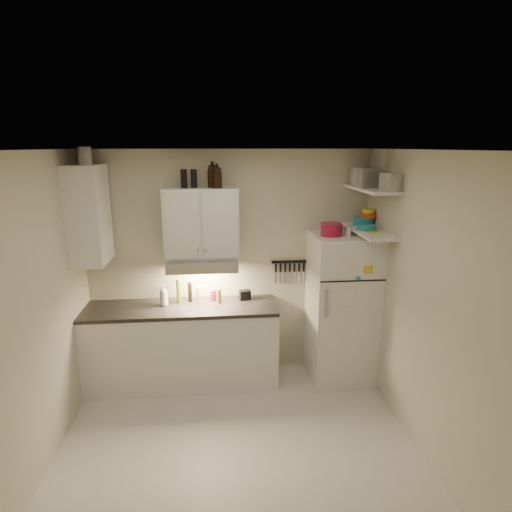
{
  "coord_description": "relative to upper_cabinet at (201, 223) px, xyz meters",
  "views": [
    {
      "loc": [
        -0.16,
        -3.26,
        2.63
      ],
      "look_at": [
        0.25,
        0.9,
        1.55
      ],
      "focal_mm": 30.0,
      "sensor_mm": 36.0,
      "label": 1
    }
  ],
  "objects": [
    {
      "name": "side_jar",
      "position": [
        -1.13,
        -0.1,
        0.71
      ],
      "size": [
        0.14,
        0.14,
        0.17
      ],
      "primitive_type": "cylinder",
      "rotation": [
        0.0,
        0.0,
        -0.09
      ],
      "color": "silver",
      "rests_on": "side_cabinet"
    },
    {
      "name": "soap_bottle",
      "position": [
        -0.44,
        -0.09,
        -0.77
      ],
      "size": [
        0.13,
        0.13,
        0.27
      ],
      "primitive_type": "imported",
      "rotation": [
        0.0,
        0.0,
        -0.27
      ],
      "color": "white",
      "rests_on": "countertop"
    },
    {
      "name": "pepper_mill",
      "position": [
        0.17,
        -0.06,
        -0.83
      ],
      "size": [
        0.05,
        0.05,
        0.16
      ],
      "primitive_type": "cylinder",
      "rotation": [
        0.0,
        0.0,
        0.03
      ],
      "color": "brown",
      "rests_on": "countertop"
    },
    {
      "name": "shelf_hi",
      "position": [
        1.75,
        -0.31,
        0.38
      ],
      "size": [
        0.3,
        0.95,
        0.03
      ],
      "primitive_type": "cube",
      "color": "white",
      "rests_on": "right_wall"
    },
    {
      "name": "red_jar",
      "position": [
        0.11,
        0.02,
        -0.84
      ],
      "size": [
        0.08,
        0.08,
        0.12
      ],
      "primitive_type": "cylinder",
      "rotation": [
        0.0,
        0.0,
        -0.34
      ],
      "color": "maroon",
      "rests_on": "countertop"
    },
    {
      "name": "thermos_b",
      "position": [
        -0.17,
        -0.01,
        0.47
      ],
      "size": [
        0.09,
        0.09,
        0.19
      ],
      "primitive_type": "cylinder",
      "rotation": [
        0.0,
        0.0,
        -0.38
      ],
      "color": "black",
      "rests_on": "upper_cabinet"
    },
    {
      "name": "range_hood",
      "position": [
        0.0,
        -0.06,
        -0.44
      ],
      "size": [
        0.76,
        0.46,
        0.12
      ],
      "primitive_type": "cube",
      "color": "silver",
      "rests_on": "back_wall"
    },
    {
      "name": "back_wall",
      "position": [
        0.3,
        0.18,
        -0.53
      ],
      "size": [
        3.2,
        0.02,
        2.6
      ],
      "primitive_type": "cube",
      "color": "#BDB7A1",
      "rests_on": "ground"
    },
    {
      "name": "growler_a",
      "position": [
        0.13,
        0.02,
        0.5
      ],
      "size": [
        0.13,
        0.13,
        0.25
      ],
      "primitive_type": null,
      "rotation": [
        0.0,
        0.0,
        0.26
      ],
      "color": "black",
      "rests_on": "upper_cabinet"
    },
    {
      "name": "knife_strip",
      "position": [
        1.0,
        0.15,
        -0.51
      ],
      "size": [
        0.42,
        0.02,
        0.03
      ],
      "primitive_type": "cube",
      "color": "black",
      "rests_on": "back_wall"
    },
    {
      "name": "upper_cabinet",
      "position": [
        0.0,
        0.0,
        0.0
      ],
      "size": [
        0.8,
        0.33,
        0.75
      ],
      "primitive_type": "cube",
      "color": "white",
      "rests_on": "back_wall"
    },
    {
      "name": "bowl_teal",
      "position": [
        1.79,
        -0.06,
        -0.01
      ],
      "size": [
        0.22,
        0.22,
        0.09
      ],
      "primitive_type": "cylinder",
      "color": "teal",
      "rests_on": "shelf_lo"
    },
    {
      "name": "left_wall",
      "position": [
        -1.31,
        -1.33,
        -0.53
      ],
      "size": [
        0.02,
        3.0,
        2.6
      ],
      "primitive_type": "cube",
      "color": "#BDB7A1",
      "rests_on": "ground"
    },
    {
      "name": "shelf_lo",
      "position": [
        1.75,
        -0.31,
        -0.07
      ],
      "size": [
        0.3,
        0.95,
        0.03
      ],
      "primitive_type": "cube",
      "color": "white",
      "rests_on": "right_wall"
    },
    {
      "name": "dutch_oven",
      "position": [
        1.38,
        -0.22,
        -0.06
      ],
      "size": [
        0.28,
        0.28,
        0.13
      ],
      "primitive_type": "cylinder",
      "rotation": [
        0.0,
        0.0,
        -0.25
      ],
      "color": "maroon",
      "rests_on": "fridge"
    },
    {
      "name": "stock_pot",
      "position": [
        1.76,
        -0.01,
        0.49
      ],
      "size": [
        0.31,
        0.31,
        0.19
      ],
      "primitive_type": "cylinder",
      "rotation": [
        0.0,
        0.0,
        -0.17
      ],
      "color": "silver",
      "rests_on": "shelf_hi"
    },
    {
      "name": "floor",
      "position": [
        0.3,
        -1.33,
        -1.84
      ],
      "size": [
        3.2,
        3.0,
        0.02
      ],
      "primitive_type": "cube",
      "color": "beige",
      "rests_on": "ground"
    },
    {
      "name": "vinegar_bottle",
      "position": [
        -0.15,
        0.01,
        -0.79
      ],
      "size": [
        0.06,
        0.06,
        0.23
      ],
      "primitive_type": "cylinder",
      "rotation": [
        0.0,
        0.0,
        0.27
      ],
      "color": "black",
      "rests_on": "countertop"
    },
    {
      "name": "book_stack",
      "position": [
        1.76,
        -0.38,
        -0.09
      ],
      "size": [
        0.23,
        0.26,
        0.08
      ],
      "primitive_type": "cube",
      "rotation": [
        0.0,
        0.0,
        0.26
      ],
      "color": "gold",
      "rests_on": "fridge"
    },
    {
      "name": "ceiling",
      "position": [
        0.3,
        -1.33,
        0.78
      ],
      "size": [
        3.2,
        3.0,
        0.02
      ],
      "primitive_type": "cube",
      "color": "white",
      "rests_on": "ground"
    },
    {
      "name": "growler_b",
      "position": [
        0.18,
        -0.05,
        0.49
      ],
      "size": [
        0.11,
        0.11,
        0.24
      ],
      "primitive_type": null,
      "rotation": [
        0.0,
        0.0,
        0.14
      ],
      "color": "black",
      "rests_on": "upper_cabinet"
    },
    {
      "name": "thermos_a",
      "position": [
        -0.07,
        0.02,
        0.47
      ],
      "size": [
        0.07,
        0.07,
        0.19
      ],
      "primitive_type": "cylinder",
      "rotation": [
        0.0,
        0.0,
        0.11
      ],
      "color": "black",
      "rests_on": "upper_cabinet"
    },
    {
      "name": "oil_bottle",
      "position": [
        -0.28,
        -0.02,
        -0.77
      ],
      "size": [
        0.06,
        0.06,
        0.27
      ],
      "primitive_type": "cylinder",
      "rotation": [
        0.0,
        0.0,
        -0.11
      ],
      "color": "#5A711C",
      "rests_on": "countertop"
    },
    {
      "name": "plates",
      "position": [
        1.73,
        -0.31,
        -0.02
      ],
      "size": [
        0.26,
        0.26,
        0.05
      ],
      "primitive_type": "cylinder",
      "rotation": [
        0.0,
        0.0,
        0.32
      ],
      "color": "teal",
      "rests_on": "shelf_lo"
    },
    {
      "name": "spice_jar",
      "position": [
        1.56,
        -0.26,
        -0.08
      ],
      "size": [
        0.07,
        0.07,
        0.09
      ],
      "primitive_type": "cylinder",
      "rotation": [
        0.0,
        0.0,
        0.42
      ],
      "color": "silver",
      "rests_on": "fridge"
    },
    {
      "name": "tin_a",
      "position": [
        1.7,
        -0.34,
        0.49
      ],
      "size": [
        0.21,
        0.19,
        0.19
      ],
      "primitive_type": "cube",
      "rotation": [
        0.0,
        0.0,
        0.07
      ],
      "color": "#AAAAAD",
      "rests_on": "shelf_hi"
    },
    {
      "name": "countertop",
      "position": [
        -0.25,
        -0.14,
        -0.93
      ],
      "size": [
        2.1,
        0.62,
        0.04
      ],
      "primitive_type": "cube",
      "color": "#282422",
      "rests_on": "base_cabinet"
    },
    {
      "name": "bowl_orange",
      "position": [
        1.83,
        -0.08,
        0.07
      ],
      "size": [
        0.18,
        0.18,
        0.05
      ],
      "primitive_type": "cylinder",
      "color": "#B83E11",
      "rests_on": "bowl_teal"
    },
    {
      "name": "caddy",
      "position": [
        0.47,
        0.02,
        -0.85
      ],
      "size": [
        0.14,
        0.11,
        0.11
      ],
      "primitive_type": "cube",
      "rotation": [
        0.0,
        0.0,
        0.2
      ],
      "color": "black",
      "rests_on": "countertop"
    },
    {
      "name": "tin_b",
      "position": [
        1.82,
        -0.67,
        0.48
      ],
      "size": [
        0.21,
        0.21,
        0.17
      ],
      "primitive_type": "cube",
      "rotation": [
        0.0,
        0.0,
        0.24
      ],
      "color": "#AAAAAD",
      "rests_on": "shelf_hi"
    },
    {
      "name": "base_cabinet",
      "position": [
        -0.25,
        -0.14,
        -1.39
      ],
      "size": [
        2.1,
        0.6,
        0.88
      ],
      "primitive_type": "cube",
      "color": "white",
      "rests_on": "floor"
    },
    {
      "name": "right_wall",
      "position": [
        1.91,
        -1.33,
        -0.53
      ],
      "size": [
        0.02,
        3.0,
        2.6
      ],
      "primitive_type": "cube",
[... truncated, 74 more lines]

